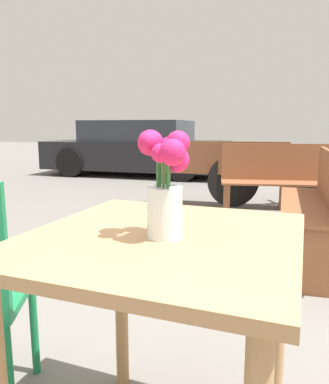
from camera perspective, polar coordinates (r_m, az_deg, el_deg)
The scene contains 7 objects.
table_front at distance 1.06m, azimuth -0.24°, elevation -13.10°, with size 0.74×0.78×0.75m.
flower_vase at distance 0.96m, azimuth 0.14°, elevation 1.18°, with size 0.15×0.16×0.28m.
bench_near at distance 3.12m, azimuth 21.96°, elevation -1.49°, with size 0.39×1.49×0.85m.
bench_middle at distance 4.26m, azimuth 18.43°, elevation 1.61°, with size 1.49×0.64×0.85m.
bench_far at distance 4.91m, azimuth 8.57°, elevation 3.19°, with size 1.70×0.47×0.85m.
bicycle at distance 5.11m, azimuth 15.87°, elevation 2.02°, with size 1.52×0.83×0.80m.
parked_car at distance 8.25m, azimuth -3.91°, elevation 6.63°, with size 3.91×1.99×1.16m.
Camera 1 is at (0.32, -0.93, 1.03)m, focal length 35.00 mm.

